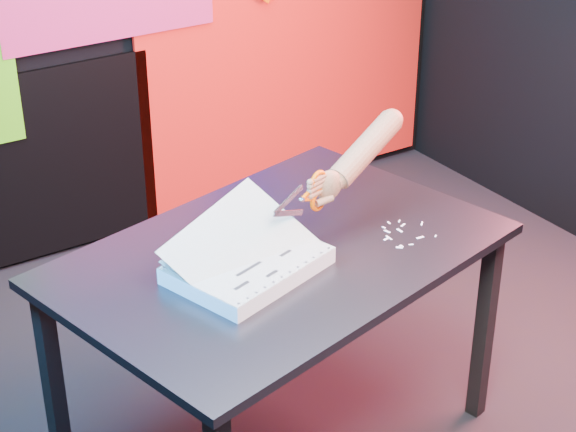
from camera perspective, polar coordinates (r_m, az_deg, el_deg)
room at (r=2.97m, az=5.14°, el=11.40°), size 3.01×3.01×2.71m
backdrop at (r=4.31m, az=-6.57°, el=11.15°), size 2.88×0.05×2.08m
work_table at (r=2.92m, az=-0.54°, el=-3.41°), size 1.47×1.14×0.75m
printout_stack at (r=2.76m, az=-2.40°, el=-2.89°), size 0.50×0.42×0.22m
scissors at (r=2.89m, az=1.60°, el=1.39°), size 0.23×0.07×0.13m
hand_forearm at (r=3.02m, az=4.25°, el=3.65°), size 0.43×0.16×0.20m
paper_clippings at (r=2.99m, az=6.70°, el=-1.08°), size 0.18×0.16×0.00m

